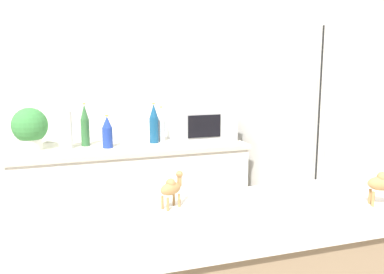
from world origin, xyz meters
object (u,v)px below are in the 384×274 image
(refrigerator, at_px, (295,133))
(back_bottle_0, at_px, (154,124))
(back_bottle_3, at_px, (161,125))
(camel_figurine, at_px, (383,183))
(potted_plant, at_px, (30,127))
(paper_towel_roll, at_px, (65,130))
(back_bottle_2, at_px, (107,132))
(camel_figurine_second, at_px, (172,188))
(back_bottle_1, at_px, (85,126))
(microwave, at_px, (201,123))

(refrigerator, height_order, back_bottle_0, refrigerator)
(back_bottle_3, relative_size, camel_figurine, 1.84)
(potted_plant, bearing_deg, camel_figurine, -57.20)
(paper_towel_roll, relative_size, back_bottle_2, 1.14)
(potted_plant, bearing_deg, camel_figurine_second, -73.07)
(potted_plant, bearing_deg, refrigerator, -2.36)
(refrigerator, height_order, back_bottle_2, refrigerator)
(paper_towel_roll, xyz_separation_m, camel_figurine, (1.06, -1.98, 0.05))
(potted_plant, distance_m, back_bottle_3, 0.98)
(refrigerator, distance_m, back_bottle_0, 1.23)
(paper_towel_roll, bearing_deg, refrigerator, -1.66)
(back_bottle_2, bearing_deg, back_bottle_3, 15.45)
(back_bottle_0, height_order, back_bottle_1, back_bottle_1)
(potted_plant, distance_m, paper_towel_roll, 0.25)
(paper_towel_roll, height_order, camel_figurine_second, paper_towel_roll)
(microwave, xyz_separation_m, camel_figurine_second, (-0.76, -1.77, 0.04))
(refrigerator, xyz_separation_m, paper_towel_roll, (-1.89, 0.06, 0.12))
(potted_plant, height_order, microwave, potted_plant)
(refrigerator, height_order, back_bottle_1, refrigerator)
(refrigerator, xyz_separation_m, back_bottle_3, (-1.16, 0.11, 0.11))
(back_bottle_2, xyz_separation_m, back_bottle_3, (0.44, 0.12, 0.02))
(refrigerator, relative_size, back_bottle_3, 6.57)
(paper_towel_roll, xyz_separation_m, back_bottle_1, (0.15, 0.06, 0.02))
(potted_plant, xyz_separation_m, back_bottle_1, (0.39, 0.03, -0.01))
(potted_plant, relative_size, camel_figurine, 2.02)
(potted_plant, distance_m, camel_figurine, 2.40)
(potted_plant, height_order, camel_figurine_second, potted_plant)
(back_bottle_2, bearing_deg, microwave, 5.84)
(potted_plant, height_order, back_bottle_2, potted_plant)
(refrigerator, xyz_separation_m, camel_figurine_second, (-1.59, -1.70, 0.16))
(back_bottle_0, bearing_deg, back_bottle_2, -167.88)
(refrigerator, bearing_deg, back_bottle_2, -179.69)
(back_bottle_3, xyz_separation_m, camel_figurine_second, (-0.43, -1.82, 0.05))
(camel_figurine_second, bearing_deg, potted_plant, 106.93)
(back_bottle_3, bearing_deg, back_bottle_2, -164.55)
(refrigerator, relative_size, back_bottle_1, 5.66)
(paper_towel_roll, bearing_deg, camel_figurine, -61.94)
(back_bottle_1, bearing_deg, back_bottle_3, -0.28)
(camel_figurine, bearing_deg, back_bottle_3, 98.93)
(back_bottle_0, bearing_deg, paper_towel_roll, -178.58)
(refrigerator, bearing_deg, camel_figurine, -113.39)
(microwave, relative_size, camel_figurine, 3.16)
(potted_plant, height_order, back_bottle_1, back_bottle_1)
(back_bottle_0, height_order, camel_figurine, back_bottle_0)
(refrigerator, bearing_deg, back_bottle_3, 174.39)
(camel_figurine_second, bearing_deg, back_bottle_0, 78.40)
(microwave, xyz_separation_m, back_bottle_1, (-0.92, 0.05, 0.01))
(back_bottle_1, distance_m, camel_figurine_second, 1.83)
(back_bottle_1, xyz_separation_m, back_bottle_3, (0.59, -0.00, -0.02))
(paper_towel_roll, relative_size, back_bottle_3, 1.00)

